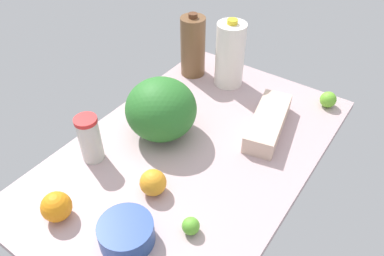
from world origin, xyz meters
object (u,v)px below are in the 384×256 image
chocolate_milk_jug (193,46)px  watermelon (161,109)px  tumbler_cup (90,139)px  lime_far_back (328,100)px  lime_loose (191,226)px  orange_beside_bowl (56,207)px  milk_jug (230,55)px  mixing_bowl (126,233)px  orange_near_front (153,183)px  egg_carton (268,122)px

chocolate_milk_jug → watermelon: size_ratio=1.12×
tumbler_cup → lime_far_back: size_ratio=2.68×
lime_loose → orange_beside_bowl: 38.53cm
milk_jug → chocolate_milk_jug: 17.10cm
chocolate_milk_jug → lime_loose: bearing=34.4°
mixing_bowl → chocolate_milk_jug: bearing=-157.0°
chocolate_milk_jug → watermelon: (39.65, 14.14, -2.30)cm
mixing_bowl → watermelon: size_ratio=0.61×
orange_near_front → lime_loose: (5.20, 17.61, -1.60)cm
milk_jug → watermelon: size_ratio=1.16×
mixing_bowl → orange_beside_bowl: 22.23cm
mixing_bowl → egg_carton: bearing=170.6°
lime_far_back → orange_beside_bowl: bearing=-25.2°
watermelon → lime_loose: 44.02cm
mixing_bowl → lime_loose: 17.62cm
tumbler_cup → watermelon: bearing=154.5°
tumbler_cup → orange_beside_bowl: tumbler_cup is taller
egg_carton → lime_far_back: 29.53cm
chocolate_milk_jug → lime_far_back: (-10.29, 57.66, -9.95)cm
orange_near_front → orange_beside_bowl: (22.84, -16.59, 0.27)cm
mixing_bowl → chocolate_milk_jug: 87.77cm
chocolate_milk_jug → orange_near_front: chocolate_milk_jug is taller
orange_near_front → orange_beside_bowl: size_ratio=0.94×
watermelon → tumbler_cup: (23.37, -11.16, -2.27)cm
mixing_bowl → tumbler_cup: (-17.29, -31.04, 5.20)cm
tumbler_cup → lime_loose: (5.08, 43.71, -6.02)cm
watermelon → orange_near_front: 28.44cm
egg_carton → chocolate_milk_jug: 48.49cm
milk_jug → mixing_bowl: 84.89cm
orange_beside_bowl → egg_carton: bearing=155.2°
milk_jug → egg_carton: (18.43, 27.69, -10.24)cm
milk_jug → mixing_bowl: milk_jug is taller
mixing_bowl → watermelon: bearing=-153.9°
watermelon → tumbler_cup: size_ratio=1.47×
watermelon → lime_loose: bearing=48.8°
milk_jug → watermelon: bearing=-3.8°
milk_jug → lime_far_back: milk_jug is taller
mixing_bowl → lime_far_back: 93.64cm
chocolate_milk_jug → lime_loose: 83.26cm
egg_carton → chocolate_milk_jug: bearing=-122.2°
egg_carton → chocolate_milk_jug: chocolate_milk_jug is taller
egg_carton → orange_beside_bowl: bearing=-37.1°
lime_far_back → orange_beside_bowl: 106.13cm
lime_loose → tumbler_cup: bearing=-96.6°
egg_carton → orange_beside_bowl: size_ratio=3.55×
chocolate_milk_jug → lime_loose: size_ratio=5.52×
chocolate_milk_jug → tumbler_cup: chocolate_milk_jug is taller
mixing_bowl → orange_beside_bowl: bearing=-75.8°
chocolate_milk_jug → egg_carton: bearing=70.0°
orange_near_front → lime_loose: 18.43cm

